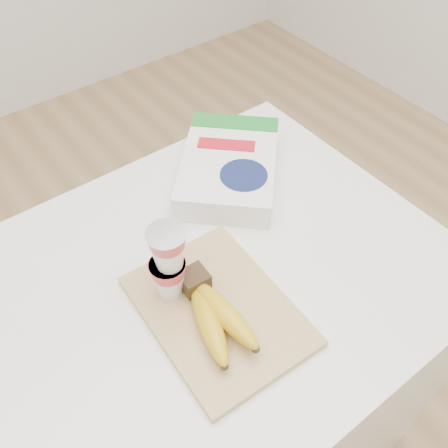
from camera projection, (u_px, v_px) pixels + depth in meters
name	position (u px, v px, depth m)	size (l,w,h in m)	color
room	(123.00, 5.00, 0.51)	(4.00, 4.00, 4.00)	tan
table	(182.00, 393.00, 1.20)	(1.09, 0.73, 0.82)	white
cutting_board	(218.00, 311.00, 0.87)	(0.23, 0.31, 0.02)	tan
bananas	(214.00, 313.00, 0.83)	(0.10, 0.20, 0.06)	#382816
yogurt_stack	(168.00, 262.00, 0.83)	(0.07, 0.07, 0.16)	white
cereal_box	(229.00, 167.00, 1.09)	(0.35, 0.35, 0.07)	white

